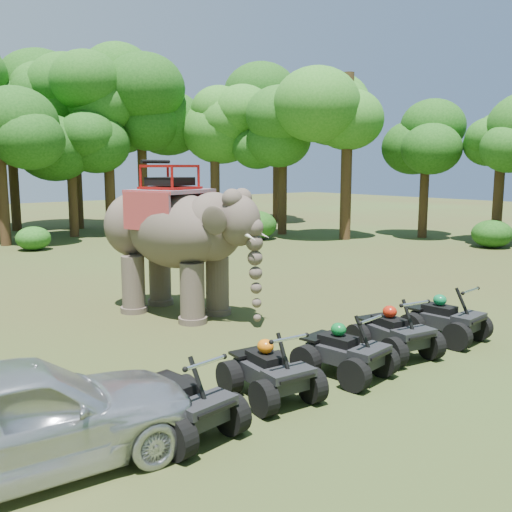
{
  "coord_description": "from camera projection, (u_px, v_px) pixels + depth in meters",
  "views": [
    {
      "loc": [
        -8.15,
        -8.83,
        3.93
      ],
      "look_at": [
        0.0,
        1.2,
        1.9
      ],
      "focal_mm": 40.0,
      "sensor_mm": 36.0,
      "label": 1
    }
  ],
  "objects": [
    {
      "name": "atv_4",
      "position": [
        445.0,
        313.0,
        12.99
      ],
      "size": [
        1.41,
        1.83,
        1.28
      ],
      "primitive_type": null,
      "rotation": [
        0.0,
        0.0,
        0.09
      ],
      "color": "black",
      "rests_on": "ground"
    },
    {
      "name": "tree_32",
      "position": [
        76.0,
        148.0,
        35.73
      ],
      "size": [
        7.11,
        7.11,
        10.16
      ],
      "primitive_type": null,
      "color": "#195114",
      "rests_on": "ground"
    },
    {
      "name": "atv_1",
      "position": [
        270.0,
        363.0,
        9.7
      ],
      "size": [
        1.39,
        1.79,
        1.24
      ],
      "primitive_type": null,
      "rotation": [
        0.0,
        0.0,
        -0.11
      ],
      "color": "black",
      "rests_on": "ground"
    },
    {
      "name": "ground",
      "position": [
        291.0,
        348.0,
        12.45
      ],
      "size": [
        110.0,
        110.0,
        0.0
      ],
      "primitive_type": "plane",
      "color": "#47381E",
      "rests_on": "ground"
    },
    {
      "name": "atv_0",
      "position": [
        181.0,
        393.0,
        8.4
      ],
      "size": [
        1.46,
        1.86,
        1.27
      ],
      "primitive_type": null,
      "rotation": [
        0.0,
        0.0,
        0.13
      ],
      "color": "black",
      "rests_on": "ground"
    },
    {
      "name": "tree_5",
      "position": [
        347.0,
        148.0,
        30.36
      ],
      "size": [
        6.84,
        6.84,
        9.77
      ],
      "primitive_type": null,
      "color": "#195114",
      "rests_on": "ground"
    },
    {
      "name": "tree_0",
      "position": [
        1.0,
        174.0,
        28.11
      ],
      "size": [
        5.01,
        5.01,
        7.15
      ],
      "primitive_type": null,
      "color": "#195114",
      "rests_on": "ground"
    },
    {
      "name": "tree_42",
      "position": [
        72.0,
        150.0,
        36.72
      ],
      "size": [
        6.98,
        6.98,
        9.97
      ],
      "primitive_type": null,
      "color": "#195114",
      "rests_on": "ground"
    },
    {
      "name": "elephant",
      "position": [
        174.0,
        238.0,
        15.16
      ],
      "size": [
        3.57,
        5.28,
        4.08
      ],
      "primitive_type": null,
      "rotation": [
        0.0,
        0.0,
        0.32
      ],
      "color": "#4F463A",
      "rests_on": "ground"
    },
    {
      "name": "atv_2",
      "position": [
        345.0,
        344.0,
        10.71
      ],
      "size": [
        1.45,
        1.84,
        1.25
      ],
      "primitive_type": null,
      "rotation": [
        0.0,
        0.0,
        0.14
      ],
      "color": "black",
      "rests_on": "ground"
    },
    {
      "name": "tree_6",
      "position": [
        425.0,
        179.0,
        31.4
      ],
      "size": [
        4.58,
        4.58,
        6.55
      ],
      "primitive_type": null,
      "color": "#195114",
      "rests_on": "ground"
    },
    {
      "name": "tree_2",
      "position": [
        142.0,
        158.0,
        34.53
      ],
      "size": [
        6.22,
        6.22,
        8.88
      ],
      "primitive_type": null,
      "color": "#195114",
      "rests_on": "ground"
    },
    {
      "name": "atv_3",
      "position": [
        394.0,
        326.0,
        11.91
      ],
      "size": [
        1.53,
        1.91,
        1.28
      ],
      "primitive_type": null,
      "rotation": [
        0.0,
        0.0,
        -0.17
      ],
      "color": "black",
      "rests_on": "ground"
    },
    {
      "name": "parked_car",
      "position": [
        19.0,
        417.0,
        7.24
      ],
      "size": [
        4.74,
        2.28,
        1.56
      ],
      "primitive_type": "imported",
      "rotation": [
        0.0,
        0.0,
        1.47
      ],
      "color": "silver",
      "rests_on": "ground"
    },
    {
      "name": "tree_3",
      "position": [
        215.0,
        159.0,
        33.84
      ],
      "size": [
        6.11,
        6.11,
        8.73
      ],
      "primitive_type": null,
      "color": "#195114",
      "rests_on": "ground"
    },
    {
      "name": "tree_37",
      "position": [
        277.0,
        152.0,
        40.21
      ],
      "size": [
        6.92,
        6.92,
        9.89
      ],
      "primitive_type": null,
      "color": "#195114",
      "rests_on": "ground"
    },
    {
      "name": "tree_34",
      "position": [
        12.0,
        159.0,
        34.61
      ],
      "size": [
        6.16,
        6.16,
        8.79
      ],
      "primitive_type": null,
      "color": "#195114",
      "rests_on": "ground"
    },
    {
      "name": "tree_4",
      "position": [
        283.0,
        170.0,
        32.92
      ],
      "size": [
        5.22,
        5.22,
        7.46
      ],
      "primitive_type": null,
      "color": "#195114",
      "rests_on": "ground"
    },
    {
      "name": "tree_35",
      "position": [
        108.0,
        149.0,
        32.61
      ],
      "size": [
        6.9,
        6.9,
        9.85
      ],
      "primitive_type": null,
      "color": "#195114",
      "rests_on": "ground"
    },
    {
      "name": "tree_7",
      "position": [
        499.0,
        177.0,
        28.69
      ],
      "size": [
        4.77,
        4.77,
        6.81
      ],
      "primitive_type": null,
      "color": "#195114",
      "rests_on": "ground"
    },
    {
      "name": "tree_1",
      "position": [
        71.0,
        172.0,
        31.71
      ],
      "size": [
        5.07,
        5.07,
        7.25
      ],
      "primitive_type": null,
      "color": "#195114",
      "rests_on": "ground"
    }
  ]
}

